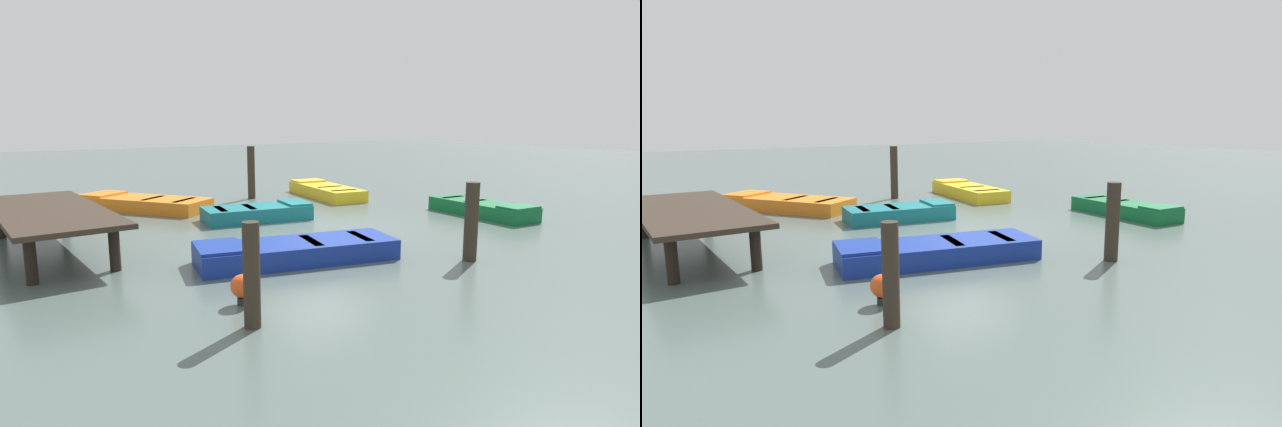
% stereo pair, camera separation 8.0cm
% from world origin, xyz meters
% --- Properties ---
extents(ground_plane, '(80.00, 80.00, 0.00)m').
position_xyz_m(ground_plane, '(0.00, 0.00, 0.00)').
color(ground_plane, '#4C5B56').
extents(dock_segment, '(5.55, 2.27, 0.95)m').
position_xyz_m(dock_segment, '(0.87, 6.25, 0.85)').
color(dock_segment, '#33281E').
rests_on(dock_segment, ground_plane).
extents(rowboat_teal, '(1.72, 3.08, 0.46)m').
position_xyz_m(rowboat_teal, '(1.70, 0.96, 0.22)').
color(rowboat_teal, '#14666B').
rests_on(rowboat_teal, ground_plane).
extents(rowboat_yellow, '(3.88, 1.69, 0.46)m').
position_xyz_m(rowboat_yellow, '(4.38, -3.15, 0.22)').
color(rowboat_yellow, gold).
rests_on(rowboat_yellow, ground_plane).
extents(rowboat_blue, '(2.11, 4.15, 0.46)m').
position_xyz_m(rowboat_blue, '(-2.57, 2.29, 0.22)').
color(rowboat_blue, navy).
rests_on(rowboat_blue, ground_plane).
extents(rowboat_green, '(3.32, 1.23, 0.46)m').
position_xyz_m(rowboat_green, '(-1.28, -4.85, 0.22)').
color(rowboat_green, '#0F602D').
rests_on(rowboat_green, ground_plane).
extents(rowboat_orange, '(4.13, 3.51, 0.46)m').
position_xyz_m(rowboat_orange, '(5.12, 3.14, 0.22)').
color(rowboat_orange, orange).
rests_on(rowboat_orange, ground_plane).
extents(mooring_piling_near_left, '(0.27, 0.27, 1.58)m').
position_xyz_m(mooring_piling_near_left, '(-4.45, -0.65, 0.79)').
color(mooring_piling_near_left, '#33281E').
rests_on(mooring_piling_near_left, ground_plane).
extents(mooring_piling_mid_left, '(0.23, 0.23, 1.47)m').
position_xyz_m(mooring_piling_mid_left, '(-5.15, 4.52, 0.73)').
color(mooring_piling_mid_left, '#33281E').
rests_on(mooring_piling_mid_left, ground_plane).
extents(mooring_piling_far_right, '(0.26, 0.26, 1.84)m').
position_xyz_m(mooring_piling_far_right, '(5.46, -0.72, 0.92)').
color(mooring_piling_far_right, '#33281E').
rests_on(mooring_piling_far_right, ground_plane).
extents(marker_buoy, '(0.36, 0.36, 0.48)m').
position_xyz_m(marker_buoy, '(-4.27, 4.26, 0.29)').
color(marker_buoy, '#262626').
rests_on(marker_buoy, ground_plane).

